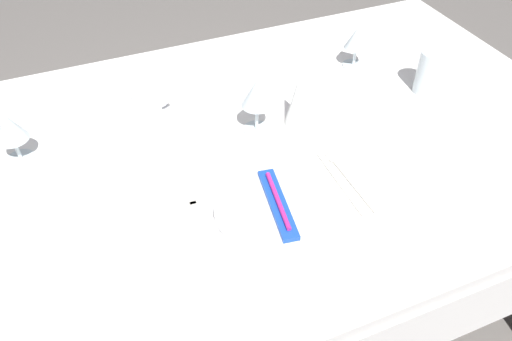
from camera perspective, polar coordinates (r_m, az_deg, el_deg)
ground_plane at (r=1.87m, az=-0.47°, el=-14.95°), size 6.00×6.00×0.00m
dining_table at (r=1.37m, az=-0.62°, el=0.25°), size 1.80×1.11×0.74m
dinner_plate at (r=1.14m, az=2.36°, el=-4.15°), size 0.28×0.28×0.02m
toothbrush_package at (r=1.12m, az=2.39°, el=-3.56°), size 0.07×0.21×0.02m
fork_outer at (r=1.12m, az=-5.97°, el=-5.78°), size 0.03×0.22×0.00m
dinner_knife at (r=1.22m, az=9.33°, el=-1.44°), size 0.02×0.22×0.00m
spoon_soup at (r=1.24m, az=9.65°, el=-0.29°), size 0.03×0.22×0.01m
saucer_left at (r=1.42m, az=-11.58°, el=5.81°), size 0.13×0.13×0.01m
coffee_cup_left at (r=1.40m, az=-11.73°, el=7.20°), size 0.10×0.07×0.07m
wine_glass_centre at (r=1.60m, az=10.91°, el=13.81°), size 0.07×0.07×0.13m
wine_glass_left at (r=1.34m, az=-25.26°, el=4.11°), size 0.08×0.08×0.13m
wine_glass_right at (r=1.29m, az=0.08°, el=8.13°), size 0.08×0.08×0.15m
drink_tumbler at (r=1.55m, az=18.44°, el=10.12°), size 0.08×0.08×0.12m
napkin_folded at (r=1.33m, az=4.74°, el=7.86°), size 0.07×0.07×0.16m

